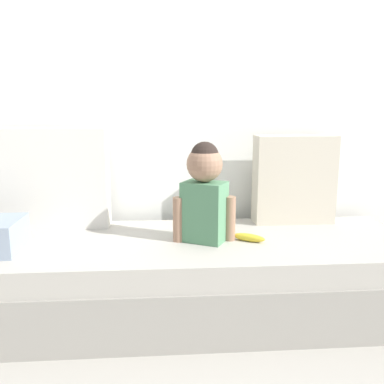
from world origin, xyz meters
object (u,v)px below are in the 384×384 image
Objects in this scene: couch at (180,276)px; throw_pillow_left at (56,178)px; banana at (249,237)px; throw_pillow_right at (294,179)px; toddler at (204,190)px.

couch is 0.89m from throw_pillow_left.
throw_pillow_right is at bearing 46.29° from banana.
banana reaches higher than couch.
couch is at bearing -23.89° from throw_pillow_left.
banana is (1.03, -0.35, -0.26)m from throw_pillow_left.
throw_pillow_left is at bearing 180.00° from throw_pillow_right.
couch is 0.87m from throw_pillow_right.
toddler is at bearing -21.76° from throw_pillow_left.
couch is 0.48m from toddler.
throw_pillow_left reaches higher than throw_pillow_right.
toddler is (-0.56, -0.32, 0.01)m from throw_pillow_right.
throw_pillow_right reaches higher than banana.
throw_pillow_right is 0.65m from toddler.
toddler is at bearing 172.65° from banana.
throw_pillow_right is at bearing 0.00° from throw_pillow_left.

